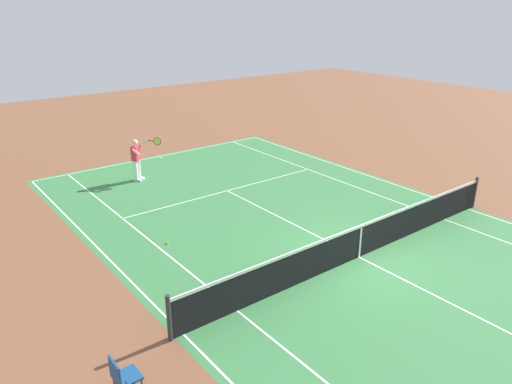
% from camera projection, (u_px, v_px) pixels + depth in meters
% --- Properties ---
extents(ground_plane, '(60.00, 60.00, 0.00)m').
position_uv_depth(ground_plane, '(359.00, 257.00, 13.37)').
color(ground_plane, brown).
extents(court_slab, '(24.20, 11.40, 0.00)m').
position_uv_depth(court_slab, '(359.00, 257.00, 13.37)').
color(court_slab, '#387A42').
rests_on(court_slab, ground_plane).
extents(court_line_markings, '(23.85, 11.05, 0.01)m').
position_uv_depth(court_line_markings, '(359.00, 257.00, 13.37)').
color(court_line_markings, white).
rests_on(court_line_markings, ground_plane).
extents(tennis_net, '(0.10, 11.70, 1.08)m').
position_uv_depth(tennis_net, '(360.00, 241.00, 13.19)').
color(tennis_net, '#2D2D33').
rests_on(tennis_net, ground_plane).
extents(tennis_player_near, '(0.74, 1.08, 1.70)m').
position_uv_depth(tennis_player_near, '(137.00, 158.00, 18.87)').
color(tennis_player_near, white).
rests_on(tennis_player_near, ground_plane).
extents(tennis_ball, '(0.07, 0.07, 0.07)m').
position_uv_depth(tennis_ball, '(167.00, 243.00, 14.10)').
color(tennis_ball, '#CCE01E').
rests_on(tennis_ball, ground_plane).
extents(spectator_chair_5, '(0.44, 0.44, 0.88)m').
position_uv_depth(spectator_chair_5, '(122.00, 376.00, 8.38)').
color(spectator_chair_5, '#38383D').
rests_on(spectator_chair_5, ground_plane).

